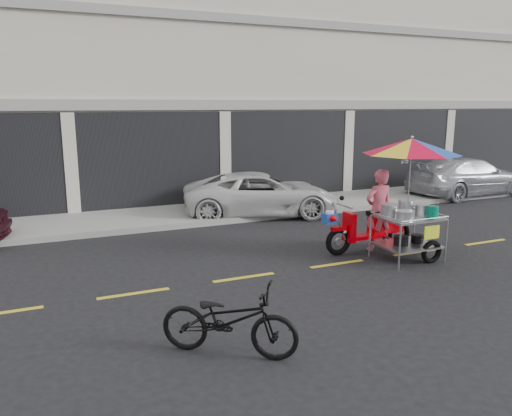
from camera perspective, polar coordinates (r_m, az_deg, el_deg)
name	(u,v)px	position (r m, az deg, el deg)	size (l,w,h in m)	color
ground	(337,264)	(10.12, 9.24, -6.33)	(90.00, 90.00, 0.00)	black
sidewalk	(237,208)	(14.86, -2.20, -0.04)	(45.00, 3.00, 0.15)	gray
shophouse_block	(256,75)	(20.35, -0.02, 14.94)	(36.00, 8.11, 10.40)	beige
centerline	(337,264)	(10.12, 9.24, -6.31)	(42.00, 0.10, 0.01)	gold
white_pickup	(261,194)	(14.20, 0.60, 1.62)	(2.03, 4.40, 1.22)	silver
silver_pickup	(467,177)	(18.72, 22.96, 3.32)	(1.86, 4.58, 1.33)	silver
near_bicycle	(229,320)	(6.42, -3.11, -12.65)	(0.62, 1.78, 0.93)	black
food_vendor_rig	(398,181)	(10.60, 15.92, 3.00)	(2.49, 1.98, 2.52)	black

